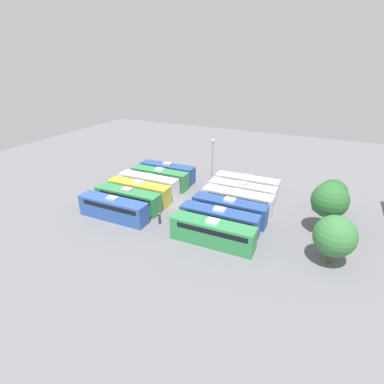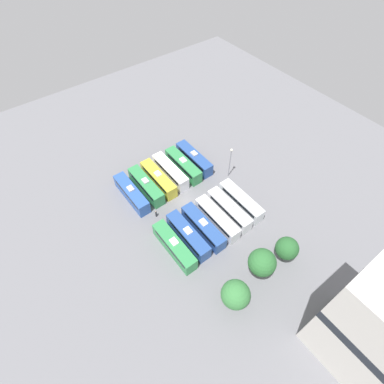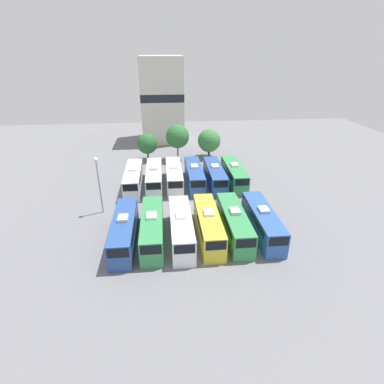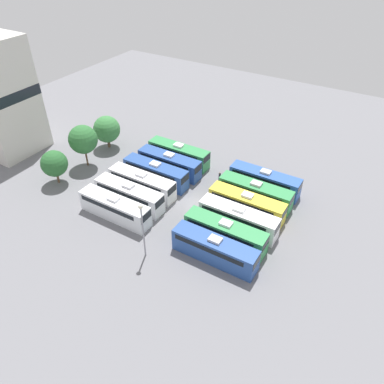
{
  "view_description": "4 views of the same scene",
  "coord_description": "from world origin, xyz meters",
  "px_view_note": "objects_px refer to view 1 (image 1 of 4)",
  "views": [
    {
      "loc": [
        39.87,
        19.93,
        22.46
      ],
      "look_at": [
        -1.06,
        0.65,
        2.08
      ],
      "focal_mm": 28.0,
      "sensor_mm": 36.0,
      "label": 1
    },
    {
      "loc": [
        22.78,
        32.27,
        51.75
      ],
      "look_at": [
        -1.09,
        0.74,
        3.39
      ],
      "focal_mm": 28.0,
      "sensor_mm": 36.0,
      "label": 2
    },
    {
      "loc": [
        -3.35,
        -39.39,
        21.48
      ],
      "look_at": [
        0.7,
        1.88,
        1.56
      ],
      "focal_mm": 28.0,
      "sensor_mm": 36.0,
      "label": 3
    },
    {
      "loc": [
        -38.37,
        -22.97,
        35.41
      ],
      "look_at": [
        0.28,
        0.38,
        1.72
      ],
      "focal_mm": 35.0,
      "sensor_mm": 36.0,
      "label": 4
    }
  ],
  "objects_px": {
    "bus_7": "(242,192)",
    "bus_8": "(237,200)",
    "bus_6": "(247,185)",
    "bus_2": "(149,184)",
    "bus_9": "(229,210)",
    "light_pole": "(213,153)",
    "bus_5": "(113,208)",
    "worker_person": "(160,219)",
    "bus_10": "(219,220)",
    "bus_11": "(213,232)",
    "tree_1": "(330,200)",
    "bus_1": "(160,177)",
    "bus_4": "(128,199)",
    "tree_2": "(335,236)",
    "bus_3": "(139,191)",
    "bus_0": "(168,172)",
    "tree_0": "(333,193)"
  },
  "relations": [
    {
      "from": "bus_11",
      "to": "light_pole",
      "type": "height_order",
      "value": "light_pole"
    },
    {
      "from": "bus_2",
      "to": "bus_5",
      "type": "xyz_separation_m",
      "value": [
        10.34,
        0.37,
        0.0
      ]
    },
    {
      "from": "bus_11",
      "to": "tree_1",
      "type": "distance_m",
      "value": 16.28
    },
    {
      "from": "bus_9",
      "to": "tree_2",
      "type": "xyz_separation_m",
      "value": [
        4.68,
        14.2,
        1.93
      ]
    },
    {
      "from": "bus_0",
      "to": "bus_7",
      "type": "xyz_separation_m",
      "value": [
        3.35,
        16.27,
        0.0
      ]
    },
    {
      "from": "bus_9",
      "to": "worker_person",
      "type": "bearing_deg",
      "value": -58.66
    },
    {
      "from": "bus_5",
      "to": "bus_10",
      "type": "bearing_deg",
      "value": 102.52
    },
    {
      "from": "worker_person",
      "to": "bus_8",
      "type": "bearing_deg",
      "value": 134.7
    },
    {
      "from": "bus_4",
      "to": "tree_2",
      "type": "height_order",
      "value": "tree_2"
    },
    {
      "from": "bus_1",
      "to": "bus_0",
      "type": "bearing_deg",
      "value": -176.08
    },
    {
      "from": "bus_8",
      "to": "tree_2",
      "type": "distance_m",
      "value": 16.4
    },
    {
      "from": "bus_7",
      "to": "worker_person",
      "type": "bearing_deg",
      "value": -35.65
    },
    {
      "from": "bus_1",
      "to": "bus_7",
      "type": "xyz_separation_m",
      "value": [
        -0.01,
        16.04,
        0.0
      ]
    },
    {
      "from": "bus_1",
      "to": "bus_5",
      "type": "distance_m",
      "value": 13.87
    },
    {
      "from": "bus_7",
      "to": "bus_8",
      "type": "bearing_deg",
      "value": 3.18
    },
    {
      "from": "bus_6",
      "to": "tree_1",
      "type": "bearing_deg",
      "value": 58.44
    },
    {
      "from": "bus_10",
      "to": "tree_1",
      "type": "relative_size",
      "value": 1.49
    },
    {
      "from": "bus_4",
      "to": "tree_0",
      "type": "relative_size",
      "value": 1.96
    },
    {
      "from": "bus_9",
      "to": "light_pole",
      "type": "bearing_deg",
      "value": -149.23
    },
    {
      "from": "bus_5",
      "to": "bus_6",
      "type": "xyz_separation_m",
      "value": [
        -17.36,
        15.7,
        0.0
      ]
    },
    {
      "from": "bus_4",
      "to": "bus_11",
      "type": "height_order",
      "value": "same"
    },
    {
      "from": "bus_9",
      "to": "tree_1",
      "type": "height_order",
      "value": "tree_1"
    },
    {
      "from": "tree_2",
      "to": "bus_6",
      "type": "bearing_deg",
      "value": -136.13
    },
    {
      "from": "bus_11",
      "to": "tree_1",
      "type": "relative_size",
      "value": 1.49
    },
    {
      "from": "bus_0",
      "to": "bus_11",
      "type": "height_order",
      "value": "same"
    },
    {
      "from": "bus_4",
      "to": "bus_2",
      "type": "bearing_deg",
      "value": -176.81
    },
    {
      "from": "bus_6",
      "to": "bus_2",
      "type": "bearing_deg",
      "value": -66.41
    },
    {
      "from": "worker_person",
      "to": "bus_2",
      "type": "bearing_deg",
      "value": -139.69
    },
    {
      "from": "bus_5",
      "to": "light_pole",
      "type": "relative_size",
      "value": 1.35
    },
    {
      "from": "bus_0",
      "to": "bus_6",
      "type": "bearing_deg",
      "value": 90.5
    },
    {
      "from": "bus_1",
      "to": "bus_2",
      "type": "relative_size",
      "value": 1.0
    },
    {
      "from": "bus_0",
      "to": "bus_5",
      "type": "bearing_deg",
      "value": 1.29
    },
    {
      "from": "bus_5",
      "to": "bus_1",
      "type": "bearing_deg",
      "value": -179.35
    },
    {
      "from": "bus_9",
      "to": "bus_8",
      "type": "bearing_deg",
      "value": 178.2
    },
    {
      "from": "bus_9",
      "to": "bus_10",
      "type": "height_order",
      "value": "same"
    },
    {
      "from": "bus_9",
      "to": "light_pole",
      "type": "distance_m",
      "value": 16.99
    },
    {
      "from": "bus_3",
      "to": "bus_11",
      "type": "bearing_deg",
      "value": 66.76
    },
    {
      "from": "bus_1",
      "to": "bus_2",
      "type": "bearing_deg",
      "value": -3.47
    },
    {
      "from": "bus_1",
      "to": "bus_9",
      "type": "distance_m",
      "value": 17.52
    },
    {
      "from": "bus_11",
      "to": "bus_7",
      "type": "bearing_deg",
      "value": -179.46
    },
    {
      "from": "light_pole",
      "to": "tree_1",
      "type": "xyz_separation_m",
      "value": [
        12.1,
        21.62,
        -0.53
      ]
    },
    {
      "from": "bus_10",
      "to": "tree_1",
      "type": "distance_m",
      "value": 14.95
    },
    {
      "from": "bus_9",
      "to": "tree_0",
      "type": "height_order",
      "value": "tree_0"
    },
    {
      "from": "bus_7",
      "to": "tree_2",
      "type": "distance_m",
      "value": 18.47
    },
    {
      "from": "bus_0",
      "to": "worker_person",
      "type": "bearing_deg",
      "value": 25.47
    },
    {
      "from": "bus_0",
      "to": "bus_9",
      "type": "relative_size",
      "value": 1.0
    },
    {
      "from": "bus_3",
      "to": "worker_person",
      "type": "relative_size",
      "value": 6.23
    },
    {
      "from": "bus_3",
      "to": "worker_person",
      "type": "distance_m",
      "value": 8.97
    },
    {
      "from": "bus_2",
      "to": "bus_3",
      "type": "bearing_deg",
      "value": 5.0
    },
    {
      "from": "worker_person",
      "to": "bus_4",
      "type": "bearing_deg",
      "value": -106.35
    }
  ]
}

